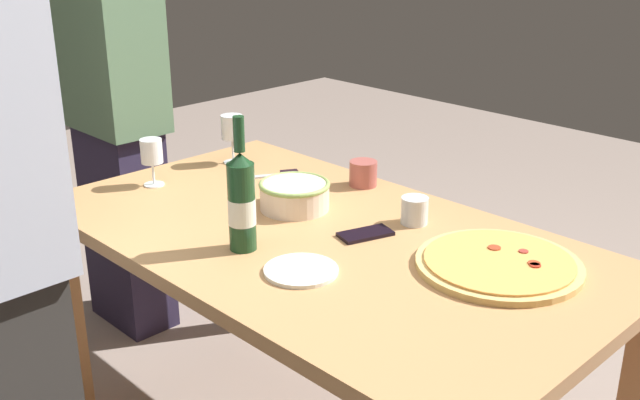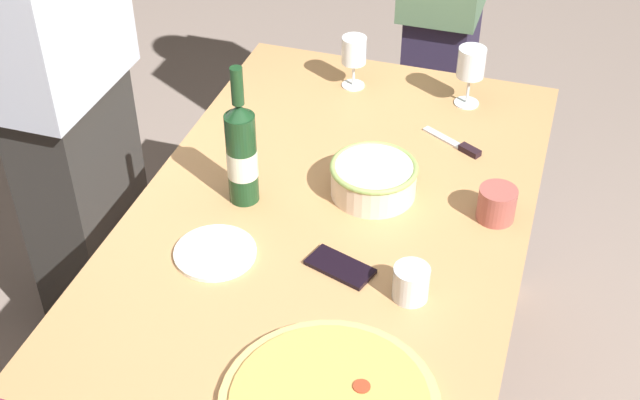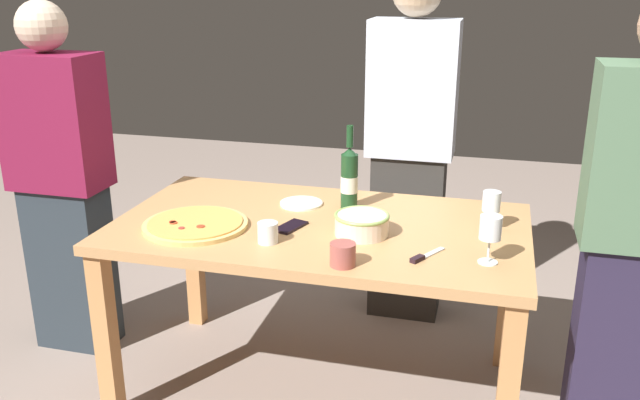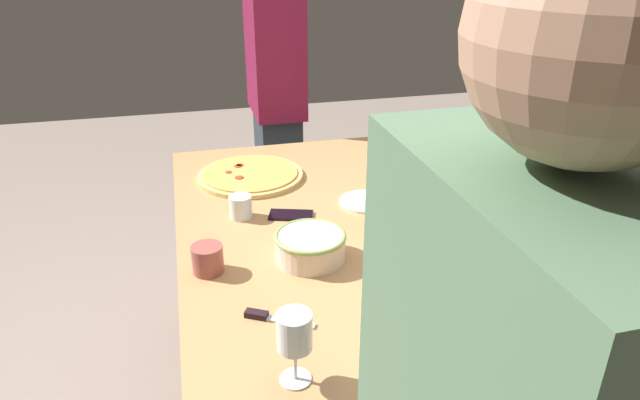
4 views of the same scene
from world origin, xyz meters
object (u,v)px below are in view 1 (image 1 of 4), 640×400
(pizza, at_px, (499,264))
(wine_glass_by_bottle, at_px, (152,154))
(cup_amber, at_px, (363,173))
(person_host, at_px, (116,122))
(serving_bowl, at_px, (295,194))
(pizza_knife, at_px, (279,174))
(side_plate, at_px, (301,270))
(cell_phone, at_px, (365,234))
(cup_ceramic, at_px, (415,210))
(wine_glass_near_pizza, at_px, (232,130))
(wine_bottle, at_px, (242,201))
(dining_table, at_px, (320,264))

(pizza, bearing_deg, wine_glass_by_bottle, 13.79)
(cup_amber, height_order, person_host, person_host)
(serving_bowl, bearing_deg, pizza_knife, -32.57)
(pizza, relative_size, side_plate, 2.23)
(serving_bowl, relative_size, person_host, 0.13)
(cell_phone, distance_m, pizza_knife, 0.55)
(cup_amber, xyz_separation_m, side_plate, (-0.31, 0.56, -0.03))
(pizza, relative_size, cup_amber, 4.62)
(cup_ceramic, relative_size, cell_phone, 0.53)
(pizza, bearing_deg, wine_glass_near_pizza, -2.75)
(wine_bottle, height_order, wine_glass_by_bottle, wine_bottle)
(cup_ceramic, xyz_separation_m, cell_phone, (0.04, 0.16, -0.03))
(dining_table, height_order, pizza_knife, pizza_knife)
(serving_bowl, distance_m, wine_bottle, 0.32)
(wine_glass_near_pizza, relative_size, pizza_knife, 1.01)
(dining_table, xyz_separation_m, pizza_knife, (0.43, -0.23, 0.10))
(wine_glass_by_bottle, height_order, cell_phone, wine_glass_by_bottle)
(cell_phone, bearing_deg, pizza, -148.39)
(dining_table, distance_m, side_plate, 0.26)
(wine_glass_near_pizza, bearing_deg, cup_ceramic, -178.44)
(person_host, bearing_deg, wine_bottle, -11.06)
(wine_glass_by_bottle, bearing_deg, cup_amber, -134.73)
(side_plate, bearing_deg, wine_glass_by_bottle, -6.62)
(pizza, distance_m, wine_glass_by_bottle, 1.13)
(wine_glass_by_bottle, xyz_separation_m, cup_ceramic, (-0.77, -0.34, -0.07))
(wine_bottle, height_order, side_plate, wine_bottle)
(pizza, distance_m, cup_ceramic, 0.33)
(cup_amber, relative_size, person_host, 0.05)
(wine_bottle, xyz_separation_m, pizza_knife, (0.36, -0.44, -0.13))
(wine_bottle, distance_m, cup_amber, 0.59)
(side_plate, bearing_deg, dining_table, -55.55)
(wine_glass_near_pizza, height_order, wine_glass_by_bottle, wine_glass_near_pizza)
(wine_glass_near_pizza, height_order, side_plate, wine_glass_near_pizza)
(pizza, height_order, cup_ceramic, cup_ceramic)
(serving_bowl, height_order, wine_glass_near_pizza, wine_glass_near_pizza)
(side_plate, height_order, cell_phone, same)
(wine_bottle, xyz_separation_m, wine_glass_by_bottle, (0.57, -0.10, -0.03))
(wine_bottle, height_order, person_host, person_host)
(wine_bottle, bearing_deg, wine_glass_by_bottle, -10.11)
(cup_amber, xyz_separation_m, cell_phone, (-0.27, 0.29, -0.03))
(wine_bottle, bearing_deg, cup_amber, -79.45)
(wine_bottle, xyz_separation_m, side_plate, (-0.20, -0.01, -0.13))
(dining_table, height_order, side_plate, side_plate)
(wine_glass_by_bottle, height_order, pizza_knife, wine_glass_by_bottle)
(pizza, xyz_separation_m, side_plate, (0.32, 0.36, -0.01))
(wine_glass_near_pizza, xyz_separation_m, cup_ceramic, (-0.78, -0.02, -0.08))
(wine_glass_near_pizza, relative_size, cup_ceramic, 2.21)
(cup_amber, distance_m, cell_phone, 0.40)
(wine_glass_by_bottle, height_order, cup_ceramic, wine_glass_by_bottle)
(dining_table, bearing_deg, pizza_knife, -28.50)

